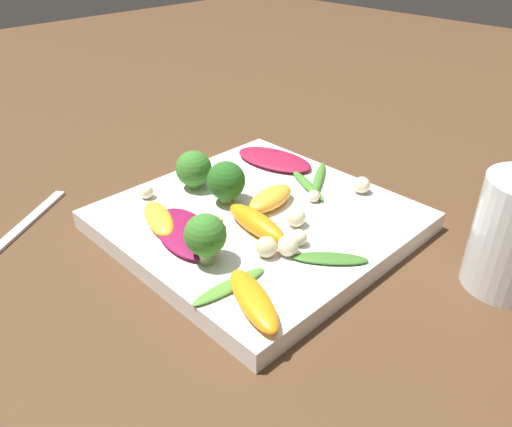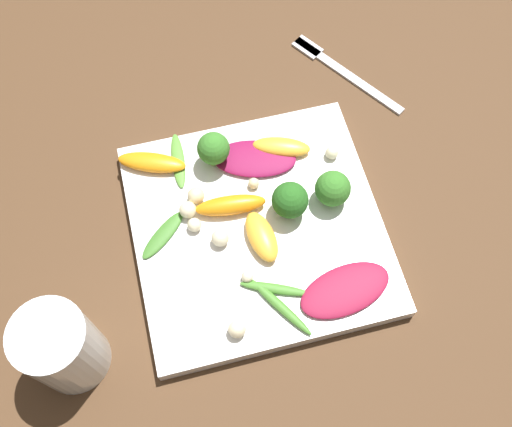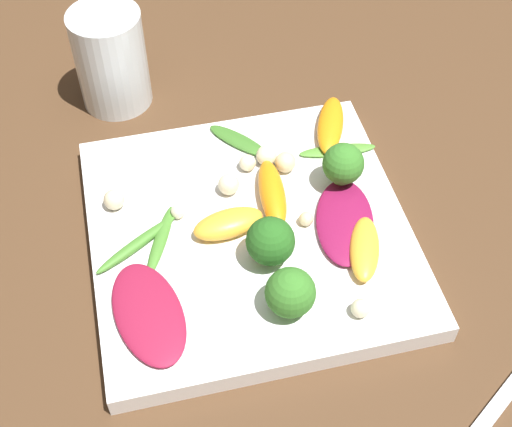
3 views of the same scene
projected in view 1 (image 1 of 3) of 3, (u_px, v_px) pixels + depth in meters
name	position (u px, v px, depth m)	size (l,w,h in m)	color
ground_plane	(258.00, 228.00, 0.51)	(2.40, 2.40, 0.00)	#4C331E
plate	(258.00, 220.00, 0.51)	(0.27, 0.27, 0.02)	white
fork	(3.00, 242.00, 0.49)	(0.15, 0.11, 0.01)	silver
radicchio_leaf_0	(274.00, 159.00, 0.60)	(0.07, 0.11, 0.01)	maroon
radicchio_leaf_1	(185.00, 232.00, 0.46)	(0.07, 0.10, 0.01)	maroon
orange_segment_0	(256.00, 223.00, 0.47)	(0.03, 0.08, 0.02)	orange
orange_segment_1	(271.00, 198.00, 0.51)	(0.06, 0.04, 0.02)	#FCAD33
orange_segment_2	(159.00, 218.00, 0.48)	(0.05, 0.07, 0.02)	#FCAD33
orange_segment_3	(253.00, 300.00, 0.38)	(0.05, 0.08, 0.01)	orange
broccoli_floret_0	(194.00, 169.00, 0.54)	(0.04, 0.04, 0.04)	#84AD5B
broccoli_floret_1	(226.00, 181.00, 0.51)	(0.04, 0.04, 0.04)	#7A9E51
broccoli_floret_2	(205.00, 236.00, 0.42)	(0.04, 0.04, 0.05)	#7A9E51
arugula_sprig_0	(330.00, 258.00, 0.43)	(0.06, 0.06, 0.01)	#3D7528
arugula_sprig_1	(309.00, 185.00, 0.54)	(0.04, 0.07, 0.01)	#47842D
arugula_sprig_2	(229.00, 286.00, 0.40)	(0.07, 0.02, 0.00)	#518E33
arugula_sprig_3	(317.00, 178.00, 0.56)	(0.08, 0.05, 0.01)	#47842D
macadamia_nut_0	(299.00, 238.00, 0.45)	(0.02, 0.02, 0.02)	beige
macadamia_nut_1	(217.00, 222.00, 0.48)	(0.01, 0.01, 0.01)	beige
macadamia_nut_2	(314.00, 196.00, 0.52)	(0.01, 0.01, 0.01)	beige
macadamia_nut_3	(362.00, 185.00, 0.53)	(0.02, 0.02, 0.02)	beige
macadamia_nut_4	(296.00, 217.00, 0.48)	(0.02, 0.02, 0.02)	beige
macadamia_nut_5	(266.00, 247.00, 0.44)	(0.02, 0.02, 0.02)	beige
macadamia_nut_6	(288.00, 246.00, 0.44)	(0.02, 0.02, 0.02)	beige
macadamia_nut_7	(146.00, 192.00, 0.52)	(0.02, 0.02, 0.02)	beige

